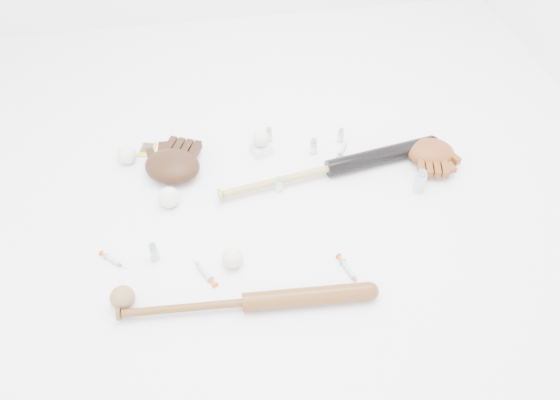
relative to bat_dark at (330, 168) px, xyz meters
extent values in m
plane|color=white|center=(-0.28, -0.18, -0.04)|extent=(3.00, 3.00, 0.00)
cube|color=gold|center=(-0.72, 0.27, -0.03)|extent=(0.09, 0.10, 0.00)
cube|color=white|center=(-0.25, 0.18, -0.01)|extent=(0.09, 0.09, 0.04)
sphere|color=white|center=(-0.25, 0.18, 0.04)|extent=(0.07, 0.07, 0.07)
sphere|color=white|center=(-0.63, -0.06, 0.00)|extent=(0.08, 0.08, 0.08)
sphere|color=white|center=(-0.80, 0.21, 0.00)|extent=(0.08, 0.08, 0.08)
sphere|color=white|center=(-0.43, -0.38, 0.00)|extent=(0.07, 0.07, 0.07)
sphere|color=olive|center=(-0.80, -0.48, 0.00)|extent=(0.08, 0.08, 0.08)
cylinder|color=#B5C0C7|center=(-0.21, 0.25, 0.00)|extent=(0.03, 0.03, 0.07)
cylinder|color=#B5C0C7|center=(-0.04, 0.14, 0.00)|extent=(0.03, 0.03, 0.07)
cylinder|color=#B5C0C7|center=(-0.21, -0.05, 0.00)|extent=(0.03, 0.03, 0.07)
cylinder|color=#B5C0C7|center=(0.32, -0.14, 0.02)|extent=(0.04, 0.04, 0.10)
cylinder|color=#B5C0C7|center=(-0.69, -0.31, 0.00)|extent=(0.03, 0.03, 0.08)
cylinder|color=#B5C0C7|center=(0.09, 0.19, 0.00)|extent=(0.03, 0.03, 0.07)
camera|label=1|loc=(-0.46, -1.52, 1.49)|focal=35.00mm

